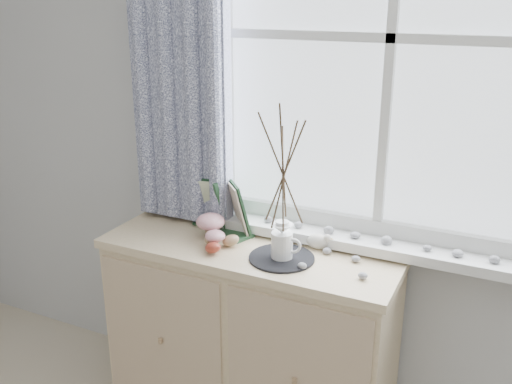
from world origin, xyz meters
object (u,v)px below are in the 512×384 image
(toadstool_cluster, at_px, (212,226))
(twig_pitcher, at_px, (283,169))
(botanical_book, at_px, (219,208))
(sideboard, at_px, (250,338))

(toadstool_cluster, relative_size, twig_pitcher, 0.27)
(botanical_book, height_order, twig_pitcher, twig_pitcher)
(sideboard, bearing_deg, botanical_book, 160.07)
(botanical_book, relative_size, twig_pitcher, 0.53)
(toadstool_cluster, xyz_separation_m, twig_pitcher, (0.32, -0.03, 0.29))
(toadstool_cluster, distance_m, twig_pitcher, 0.43)
(sideboard, bearing_deg, twig_pitcher, -17.27)
(sideboard, xyz_separation_m, twig_pitcher, (0.16, -0.05, 0.78))
(twig_pitcher, bearing_deg, sideboard, 144.89)
(sideboard, distance_m, toadstool_cluster, 0.52)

